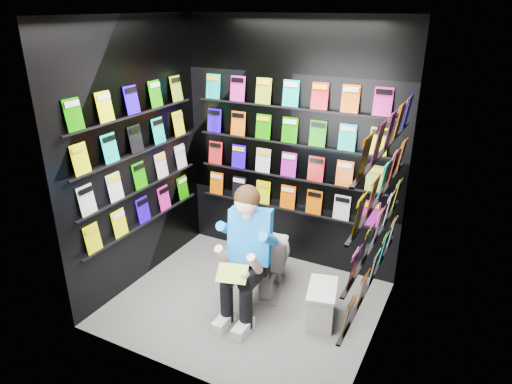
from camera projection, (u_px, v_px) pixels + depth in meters
The scene contains 14 objects.
floor at pixel (246, 304), 4.39m from camera, with size 2.40×2.40×0.00m, color slate.
ceiling at pixel (243, 15), 3.40m from camera, with size 2.40×2.40×0.00m, color white.
wall_back at pixel (290, 147), 4.72m from camera, with size 2.40×0.04×2.60m, color black.
wall_front at pixel (174, 224), 3.07m from camera, with size 2.40×0.04×2.60m, color black.
wall_left at pixel (135, 158), 4.40m from camera, with size 0.04×2.00×2.60m, color black.
wall_right at pixel (386, 204), 3.39m from camera, with size 0.04×2.00×2.60m, color black.
comics_back at pixel (289, 148), 4.69m from camera, with size 2.10×0.06×1.37m, color orange, non-canonical shape.
comics_left at pixel (138, 158), 4.39m from camera, with size 0.06×1.70×1.37m, color orange, non-canonical shape.
comics_right at pixel (382, 202), 3.40m from camera, with size 0.06×1.70×1.37m, color orange, non-canonical shape.
toilet at pixel (269, 256), 4.51m from camera, with size 0.42×0.75×0.73m, color white.
longbox at pixel (321, 305), 4.12m from camera, with size 0.23×0.41×0.31m, color silver.
longbox_lid at pixel (322, 289), 4.05m from camera, with size 0.25×0.43×0.03m, color silver.
reader at pixel (251, 237), 4.05m from camera, with size 0.51×0.74×1.36m, color blue, non-canonical shape.
held_comic at pixel (232, 273), 3.83m from camera, with size 0.26×0.01×0.18m, color #1B9231.
Camera 1 is at (1.76, -3.20, 2.68)m, focal length 32.00 mm.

